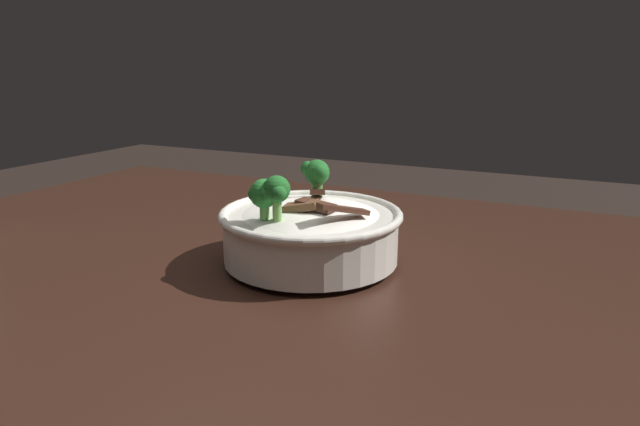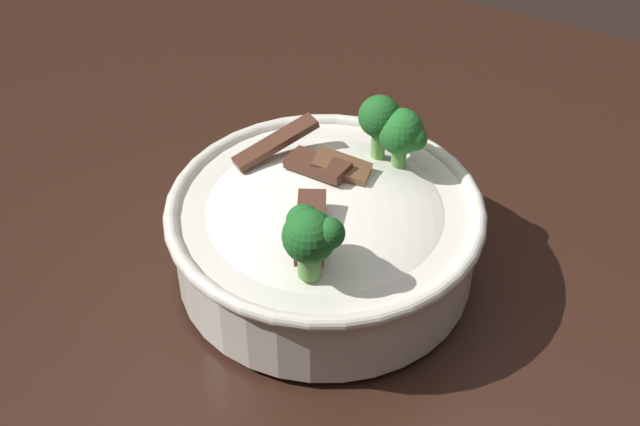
% 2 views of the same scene
% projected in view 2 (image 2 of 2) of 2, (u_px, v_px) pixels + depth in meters
% --- Properties ---
extents(dining_table, '(1.44, 1.03, 0.79)m').
position_uv_depth(dining_table, '(398.00, 369.00, 0.81)').
color(dining_table, black).
rests_on(dining_table, ground).
extents(rice_bowl, '(0.26, 0.26, 0.14)m').
position_uv_depth(rice_bowl, '(326.00, 228.00, 0.71)').
color(rice_bowl, silver).
rests_on(rice_bowl, dining_table).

